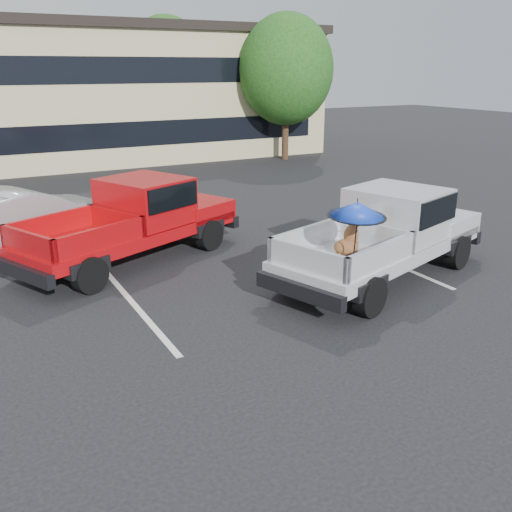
% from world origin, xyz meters
% --- Properties ---
extents(ground, '(90.00, 90.00, 0.00)m').
position_xyz_m(ground, '(0.00, 0.00, 0.00)').
color(ground, black).
rests_on(ground, ground).
extents(stripe_left, '(0.12, 5.00, 0.01)m').
position_xyz_m(stripe_left, '(-3.00, 2.00, 0.00)').
color(stripe_left, silver).
rests_on(stripe_left, ground).
extents(stripe_right, '(0.12, 5.00, 0.01)m').
position_xyz_m(stripe_right, '(3.00, 2.00, 0.00)').
color(stripe_right, silver).
rests_on(stripe_right, ground).
extents(motel_building, '(20.40, 8.40, 6.30)m').
position_xyz_m(motel_building, '(2.00, 20.99, 3.21)').
color(motel_building, tan).
rests_on(motel_building, ground).
extents(tree_right, '(4.46, 4.46, 6.78)m').
position_xyz_m(tree_right, '(9.00, 16.00, 4.21)').
color(tree_right, '#332114').
rests_on(tree_right, ground).
extents(tree_back, '(4.68, 4.68, 7.11)m').
position_xyz_m(tree_back, '(6.00, 24.00, 4.41)').
color(tree_back, '#332114').
rests_on(tree_back, ground).
extents(silver_pickup, '(6.02, 3.62, 2.06)m').
position_xyz_m(silver_pickup, '(2.40, 0.86, 1.05)').
color(silver_pickup, black).
rests_on(silver_pickup, ground).
extents(red_pickup, '(5.98, 4.11, 1.87)m').
position_xyz_m(red_pickup, '(-1.92, 4.66, 1.02)').
color(red_pickup, black).
rests_on(red_pickup, ground).
extents(silver_sedan, '(5.01, 3.35, 1.56)m').
position_xyz_m(silver_sedan, '(-4.30, 6.50, 0.78)').
color(silver_sedan, '#A6A9AD').
rests_on(silver_sedan, ground).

